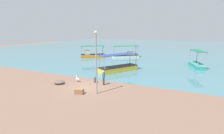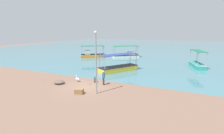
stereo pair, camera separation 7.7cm
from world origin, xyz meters
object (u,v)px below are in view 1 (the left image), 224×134
object	(u,v)px
fishing_boat_far_right	(92,55)
cargo_crate	(79,91)
lamp_post	(96,60)
fisherman_standing	(104,77)
fishing_boat_near_right	(197,64)
fishing_boat_near_left	(127,55)
net_pile	(59,82)
mooring_bollard	(95,79)
glass_bottle	(90,84)
pelican	(77,79)
fishing_boat_center	(118,68)

from	to	relation	value
fishing_boat_far_right	cargo_crate	bearing A→B (deg)	-61.64
lamp_post	fisherman_standing	bearing A→B (deg)	104.04
fishing_boat_near_right	fishing_boat_near_left	size ratio (longest dim) A/B	0.91
fisherman_standing	net_pile	bearing A→B (deg)	-159.40
mooring_bollard	glass_bottle	bearing A→B (deg)	-90.12
fisherman_standing	cargo_crate	xyz separation A→B (m)	(-0.88, -3.61, -0.66)
fisherman_standing	net_pile	xyz separation A→B (m)	(-5.03, -1.89, -0.70)
mooring_bollard	fisherman_standing	distance (m)	1.49
fishing_boat_far_right	mooring_bollard	size ratio (longest dim) A/B	6.96
pelican	net_pile	bearing A→B (deg)	-133.95
fishing_boat_near_right	glass_bottle	xyz separation A→B (m)	(-11.32, -16.12, -0.45)
cargo_crate	fisherman_standing	bearing A→B (deg)	76.26
glass_bottle	pelican	bearing A→B (deg)	167.56
lamp_post	mooring_bollard	distance (m)	4.87
fishing_boat_far_right	pelican	bearing A→B (deg)	-63.85
fishing_boat_center	pelican	size ratio (longest dim) A/B	7.94
fishing_boat_near_left	glass_bottle	world-z (taller)	fishing_boat_near_left
fishing_boat_near_right	pelican	world-z (taller)	fishing_boat_near_right
fishing_boat_center	fishing_boat_near_right	world-z (taller)	fishing_boat_near_right
mooring_bollard	net_pile	size ratio (longest dim) A/B	0.59
mooring_bollard	fisherman_standing	xyz separation A→B (m)	(1.37, -0.34, 0.49)
fishing_boat_near_left	cargo_crate	distance (m)	24.37
fishing_boat_near_right	cargo_crate	world-z (taller)	fishing_boat_near_right
fishing_boat_near_left	cargo_crate	world-z (taller)	fishing_boat_near_left
fishing_boat_far_right	pelican	xyz separation A→B (m)	(8.53, -17.36, -0.26)
fishing_boat_near_right	fishing_boat_near_left	distance (m)	15.55
fishing_boat_near_right	mooring_bollard	xyz separation A→B (m)	(-11.32, -15.00, -0.13)
lamp_post	glass_bottle	world-z (taller)	lamp_post
fishing_boat_center	pelican	world-z (taller)	fishing_boat_center
fisherman_standing	cargo_crate	size ratio (longest dim) A/B	2.00
fishing_boat_center	cargo_crate	world-z (taller)	fishing_boat_center
fishing_boat_far_right	mooring_bollard	xyz separation A→B (m)	(10.67, -16.72, -0.21)
cargo_crate	fishing_boat_near_left	bearing A→B (deg)	99.11
fisherman_standing	net_pile	size ratio (longest dim) A/B	1.26
pelican	glass_bottle	bearing A→B (deg)	-12.44
fishing_boat_far_right	lamp_post	bearing A→B (deg)	-57.34
net_pile	cargo_crate	world-z (taller)	cargo_crate
fishing_boat_near_right	glass_bottle	bearing A→B (deg)	-125.07
fishing_boat_center	glass_bottle	size ratio (longest dim) A/B	23.70
mooring_bollard	fishing_boat_near_right	bearing A→B (deg)	52.98
net_pile	fisherman_standing	bearing A→B (deg)	20.60
mooring_bollard	fisherman_standing	size ratio (longest dim) A/B	0.47
fishing_boat_near_right	net_pile	size ratio (longest dim) A/B	3.85
fisherman_standing	fishing_boat_far_right	bearing A→B (deg)	125.22
fishing_boat_center	net_pile	size ratio (longest dim) A/B	4.75
pelican	cargo_crate	world-z (taller)	pelican
fishing_boat_center	cargo_crate	size ratio (longest dim) A/B	7.57
lamp_post	fisherman_standing	size ratio (longest dim) A/B	3.69
glass_bottle	fishing_boat_near_right	bearing A→B (deg)	54.93
fishing_boat_near_right	lamp_post	size ratio (longest dim) A/B	0.83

